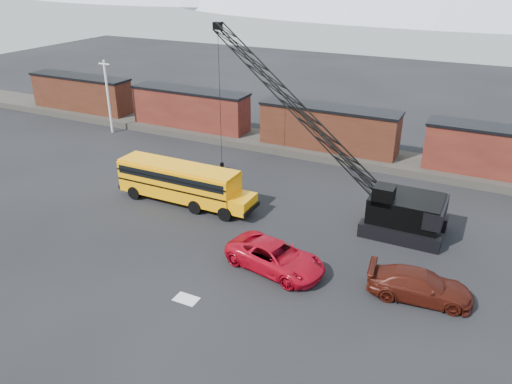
# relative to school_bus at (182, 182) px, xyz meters

# --- Properties ---
(ground) EXTENTS (160.00, 160.00, 0.00)m
(ground) POSITION_rel_school_bus_xyz_m (6.66, -6.43, -1.79)
(ground) COLOR black
(ground) RESTS_ON ground
(gravel_berm) EXTENTS (120.00, 5.00, 0.70)m
(gravel_berm) POSITION_rel_school_bus_xyz_m (6.66, 15.57, -1.44)
(gravel_berm) COLOR #433D37
(gravel_berm) RESTS_ON ground
(boxcar_west_far) EXTENTS (13.70, 3.10, 4.17)m
(boxcar_west_far) POSITION_rel_school_bus_xyz_m (-25.34, 15.57, 0.97)
(boxcar_west_far) COLOR #4E2115
(boxcar_west_far) RESTS_ON gravel_berm
(boxcar_west_near) EXTENTS (13.70, 3.10, 4.17)m
(boxcar_west_near) POSITION_rel_school_bus_xyz_m (-9.34, 15.57, 0.97)
(boxcar_west_near) COLOR #441613
(boxcar_west_near) RESTS_ON gravel_berm
(boxcar_mid) EXTENTS (13.70, 3.10, 4.17)m
(boxcar_mid) POSITION_rel_school_bus_xyz_m (6.66, 15.57, 0.97)
(boxcar_mid) COLOR #4E2115
(boxcar_mid) RESTS_ON gravel_berm
(boxcar_east_near) EXTENTS (13.70, 3.10, 4.17)m
(boxcar_east_near) POSITION_rel_school_bus_xyz_m (22.66, 15.57, 0.97)
(boxcar_east_near) COLOR #441613
(boxcar_east_near) RESTS_ON gravel_berm
(utility_pole) EXTENTS (1.40, 0.24, 8.00)m
(utility_pole) POSITION_rel_school_bus_xyz_m (-17.34, 11.57, 2.36)
(utility_pole) COLOR silver
(utility_pole) RESTS_ON ground
(snow_patch) EXTENTS (1.40, 0.90, 0.02)m
(snow_patch) POSITION_rel_school_bus_xyz_m (7.16, -10.43, -1.78)
(snow_patch) COLOR silver
(snow_patch) RESTS_ON ground
(school_bus) EXTENTS (11.65, 2.65, 3.19)m
(school_bus) POSITION_rel_school_bus_xyz_m (0.00, 0.00, 0.00)
(school_bus) COLOR #FF9D05
(school_bus) RESTS_ON ground
(red_pickup) EXTENTS (6.89, 4.21, 1.78)m
(red_pickup) POSITION_rel_school_bus_xyz_m (10.46, -5.36, -0.90)
(red_pickup) COLOR #B3081B
(red_pickup) RESTS_ON ground
(maroon_suv) EXTENTS (6.10, 3.06, 1.70)m
(maroon_suv) POSITION_rel_school_bus_xyz_m (19.02, -4.40, -0.94)
(maroon_suv) COLOR #43130C
(maroon_suv) RESTS_ON ground
(crawler_crane) EXTENTS (20.73, 7.21, 13.22)m
(crawler_crane) POSITION_rel_school_bus_xyz_m (7.31, 5.30, 5.57)
(crawler_crane) COLOR black
(crawler_crane) RESTS_ON ground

